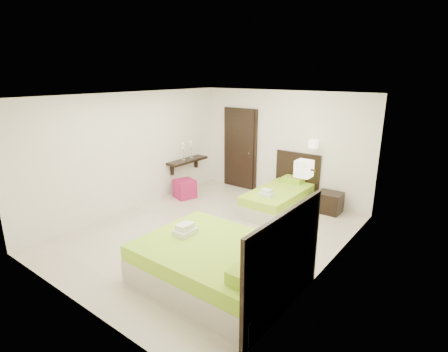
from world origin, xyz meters
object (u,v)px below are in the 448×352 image
Objects in this scene: nightstand at (329,202)px; bed_single at (280,198)px; bed_double at (221,263)px; ottoman at (185,189)px.

bed_single is at bearing -151.62° from nightstand.
bed_single is 0.83× the size of bed_double.
bed_double is at bearing -38.48° from ottoman.
bed_double is 4.97× the size of ottoman.
ottoman is at bearing 141.52° from bed_double.
ottoman is (-3.00, 2.38, -0.11)m from bed_double.
bed_single reaches higher than ottoman.
nightstand is at bearing 29.28° from bed_single.
ottoman is (-2.26, -0.72, -0.06)m from bed_single.
bed_single reaches higher than nightstand.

